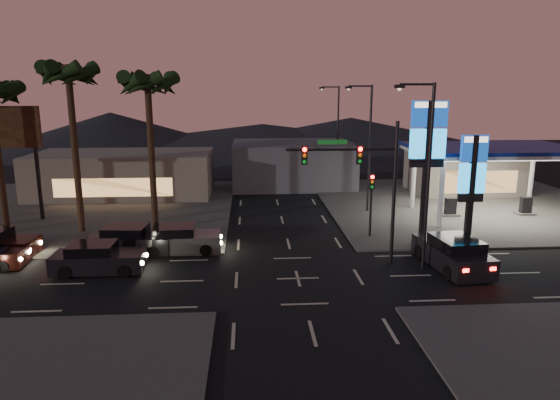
{
  "coord_description": "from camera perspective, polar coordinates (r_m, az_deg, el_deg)",
  "views": [
    {
      "loc": [
        -2.51,
        -24.41,
        9.64
      ],
      "look_at": [
        -0.58,
        5.46,
        3.0
      ],
      "focal_mm": 32.0,
      "sensor_mm": 36.0,
      "label": 1
    }
  ],
  "objects": [
    {
      "name": "pylon_sign_short",
      "position": [
        32.3,
        21.11,
        2.79
      ],
      "size": [
        1.6,
        0.35,
        7.0
      ],
      "color": "black",
      "rests_on": "ground"
    },
    {
      "name": "ground",
      "position": [
        26.36,
        2.05,
        -8.95
      ],
      "size": [
        140.0,
        140.0,
        0.0
      ],
      "primitive_type": "plane",
      "color": "black",
      "rests_on": "ground"
    },
    {
      "name": "hill_right",
      "position": [
        86.5,
        8.06,
        7.65
      ],
      "size": [
        50.0,
        50.0,
        5.0
      ],
      "primitive_type": "cone",
      "color": "black",
      "rests_on": "ground"
    },
    {
      "name": "building_far_mid",
      "position": [
        51.15,
        1.4,
        4.14
      ],
      "size": [
        12.0,
        9.0,
        4.4
      ],
      "primitive_type": "cube",
      "color": "#4C4C51",
      "rests_on": "ground"
    },
    {
      "name": "hill_center",
      "position": [
        84.79,
        -2.01,
        7.33
      ],
      "size": [
        60.0,
        60.0,
        4.0
      ],
      "primitive_type": "cone",
      "color": "black",
      "rests_on": "ground"
    },
    {
      "name": "car_lane_b_mid",
      "position": [
        31.43,
        -16.72,
        -4.43
      ],
      "size": [
        5.22,
        2.52,
        1.66
      ],
      "color": "black",
      "rests_on": "ground"
    },
    {
      "name": "car_lane_b_front",
      "position": [
        30.84,
        -11.51,
        -4.49
      ],
      "size": [
        5.12,
        2.37,
        1.63
      ],
      "color": "#5B5C5E",
      "rests_on": "ground"
    },
    {
      "name": "streetlight_far",
      "position": [
        53.37,
        6.42,
        8.22
      ],
      "size": [
        2.14,
        0.25,
        10.0
      ],
      "color": "black",
      "rests_on": "ground"
    },
    {
      "name": "corner_lot_ne",
      "position": [
        45.47,
        20.42,
        -0.45
      ],
      "size": [
        24.0,
        24.0,
        0.12
      ],
      "primitive_type": "cube",
      "color": "#47443F",
      "rests_on": "ground"
    },
    {
      "name": "car_lane_a_front",
      "position": [
        28.74,
        -20.13,
        -6.33
      ],
      "size": [
        4.94,
        2.14,
        1.6
      ],
      "color": "black",
      "rests_on": "ground"
    },
    {
      "name": "hill_left",
      "position": [
        87.6,
        -18.73,
        7.51
      ],
      "size": [
        40.0,
        40.0,
        6.0
      ],
      "primitive_type": "cone",
      "color": "black",
      "rests_on": "ground"
    },
    {
      "name": "pedestal_signal",
      "position": [
        33.08,
        10.4,
        0.58
      ],
      "size": [
        0.32,
        0.39,
        4.3
      ],
      "color": "black",
      "rests_on": "ground"
    },
    {
      "name": "palm_b",
      "position": [
        35.8,
        -22.95,
        12.07
      ],
      "size": [
        4.41,
        4.41,
        11.46
      ],
      "color": "black",
      "rests_on": "ground"
    },
    {
      "name": "building_far_west",
      "position": [
        48.41,
        -17.4,
        2.85
      ],
      "size": [
        16.0,
        8.0,
        4.0
      ],
      "primitive_type": "cube",
      "color": "#726B5B",
      "rests_on": "ground"
    },
    {
      "name": "corner_lot_nw",
      "position": [
        43.66,
        -21.6,
        -1.06
      ],
      "size": [
        24.0,
        24.0,
        0.12
      ],
      "primitive_type": "cube",
      "color": "#47443F",
      "rests_on": "ground"
    },
    {
      "name": "suv_station",
      "position": [
        29.13,
        19.14,
        -5.78
      ],
      "size": [
        2.85,
        5.67,
        1.82
      ],
      "color": "black",
      "rests_on": "ground"
    },
    {
      "name": "convenience_store",
      "position": [
        50.41,
        20.39,
        3.0
      ],
      "size": [
        10.0,
        6.0,
        4.0
      ],
      "primitive_type": "cube",
      "color": "#726B5B",
      "rests_on": "ground"
    },
    {
      "name": "streetlight_mid",
      "position": [
        39.71,
        9.94,
        6.65
      ],
      "size": [
        2.14,
        0.25,
        10.0
      ],
      "color": "black",
      "rests_on": "ground"
    },
    {
      "name": "streetlight_near",
      "position": [
        27.34,
        16.28,
        3.75
      ],
      "size": [
        2.14,
        0.25,
        10.0
      ],
      "color": "black",
      "rests_on": "ground"
    },
    {
      "name": "pylon_sign_tall",
      "position": [
        32.04,
        16.53,
        6.18
      ],
      "size": [
        2.2,
        0.35,
        9.0
      ],
      "color": "black",
      "rests_on": "ground"
    },
    {
      "name": "palm_a",
      "position": [
        34.52,
        -14.85,
        11.75
      ],
      "size": [
        4.41,
        4.41,
        10.86
      ],
      "color": "black",
      "rests_on": "ground"
    },
    {
      "name": "traffic_signal_mast",
      "position": [
        27.49,
        9.55,
        3.09
      ],
      "size": [
        6.1,
        0.39,
        8.0
      ],
      "color": "black",
      "rests_on": "ground"
    },
    {
      "name": "gas_station",
      "position": [
        41.1,
        23.2,
        5.13
      ],
      "size": [
        12.2,
        8.2,
        5.47
      ],
      "color": "silver",
      "rests_on": "ground"
    }
  ]
}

